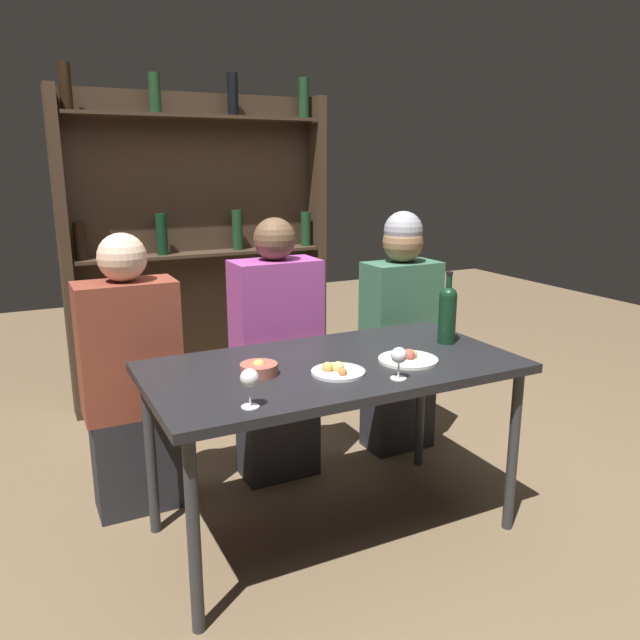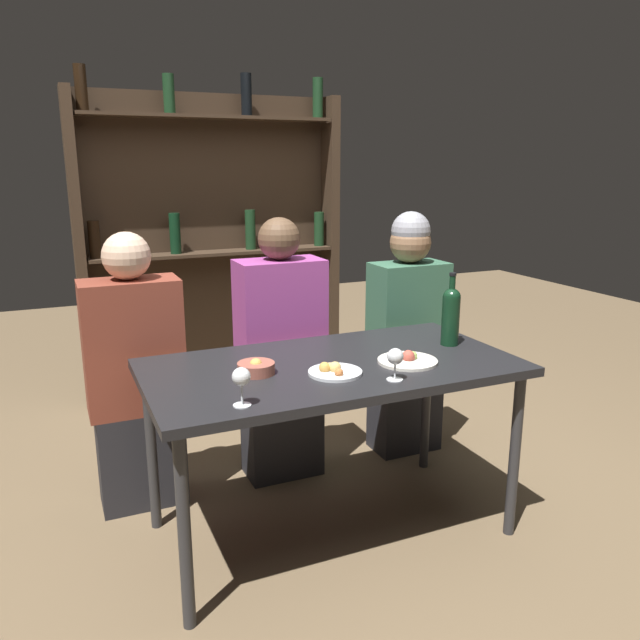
{
  "view_description": "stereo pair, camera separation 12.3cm",
  "coord_description": "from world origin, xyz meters",
  "views": [
    {
      "loc": [
        -1.1,
        -2.08,
        1.51
      ],
      "look_at": [
        0.0,
        0.12,
        0.89
      ],
      "focal_mm": 35.0,
      "sensor_mm": 36.0,
      "label": 1
    },
    {
      "loc": [
        -0.99,
        -2.13,
        1.51
      ],
      "look_at": [
        0.0,
        0.12,
        0.89
      ],
      "focal_mm": 35.0,
      "sensor_mm": 36.0,
      "label": 2
    }
  ],
  "objects": [
    {
      "name": "ground_plane",
      "position": [
        0.0,
        0.0,
        0.0
      ],
      "size": [
        10.0,
        10.0,
        0.0
      ],
      "primitive_type": "plane",
      "color": "brown"
    },
    {
      "name": "dining_table",
      "position": [
        0.0,
        0.0,
        0.68
      ],
      "size": [
        1.47,
        0.77,
        0.74
      ],
      "color": "black",
      "rests_on": "ground_plane"
    },
    {
      "name": "wine_rack_wall",
      "position": [
        0.0,
        1.84,
        1.03
      ],
      "size": [
        1.69,
        0.21,
        2.05
      ],
      "color": "#38281C",
      "rests_on": "ground_plane"
    },
    {
      "name": "wine_bottle",
      "position": [
        0.58,
        0.03,
        0.88
      ],
      "size": [
        0.08,
        0.08,
        0.32
      ],
      "color": "black",
      "rests_on": "dining_table"
    },
    {
      "name": "wine_glass_0",
      "position": [
        0.13,
        -0.27,
        0.83
      ],
      "size": [
        0.06,
        0.06,
        0.12
      ],
      "color": "silver",
      "rests_on": "dining_table"
    },
    {
      "name": "wine_glass_1",
      "position": [
        -0.46,
        -0.29,
        0.84
      ],
      "size": [
        0.06,
        0.06,
        0.13
      ],
      "color": "silver",
      "rests_on": "dining_table"
    },
    {
      "name": "food_plate_0",
      "position": [
        0.28,
        -0.11,
        0.75
      ],
      "size": [
        0.24,
        0.24,
        0.05
      ],
      "color": "silver",
      "rests_on": "dining_table"
    },
    {
      "name": "food_plate_1",
      "position": [
        -0.05,
        -0.12,
        0.75
      ],
      "size": [
        0.2,
        0.2,
        0.05
      ],
      "color": "silver",
      "rests_on": "dining_table"
    },
    {
      "name": "snack_bowl",
      "position": [
        -0.31,
        -0.0,
        0.77
      ],
      "size": [
        0.14,
        0.14,
        0.06
      ],
      "color": "#995142",
      "rests_on": "dining_table"
    },
    {
      "name": "seated_person_left",
      "position": [
        -0.69,
        0.56,
        0.58
      ],
      "size": [
        0.41,
        0.22,
        1.24
      ],
      "color": "#26262B",
      "rests_on": "ground_plane"
    },
    {
      "name": "seated_person_center",
      "position": [
        -0.01,
        0.56,
        0.6
      ],
      "size": [
        0.4,
        0.22,
        1.27
      ],
      "color": "#26262B",
      "rests_on": "ground_plane"
    },
    {
      "name": "seated_person_right",
      "position": [
        0.7,
        0.56,
        0.63
      ],
      "size": [
        0.38,
        0.22,
        1.28
      ],
      "color": "#26262B",
      "rests_on": "ground_plane"
    }
  ]
}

